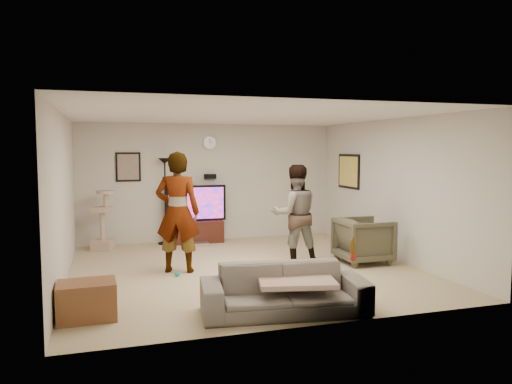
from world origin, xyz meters
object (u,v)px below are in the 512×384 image
object	(u,v)px
tv	(196,203)
floor_lamp	(165,201)
person_right	(295,214)
side_table	(87,300)
tv_stand	(196,232)
person_left	(178,212)
armchair	(364,240)
beer_bottle	(353,251)
sofa	(284,290)
cat_tree	(102,220)

from	to	relation	value
tv	floor_lamp	size ratio (longest dim) A/B	0.71
person_right	side_table	world-z (taller)	person_right
tv_stand	person_left	world-z (taller)	person_left
tv	person_left	size ratio (longest dim) A/B	0.65
person_left	armchair	bearing A→B (deg)	-166.31
person_left	beer_bottle	bearing A→B (deg)	146.86
beer_bottle	armchair	size ratio (longest dim) A/B	0.29
beer_bottle	side_table	distance (m)	3.24
person_left	person_right	world-z (taller)	person_left
tv	person_right	bearing A→B (deg)	-61.59
sofa	side_table	xyz separation A→B (m)	(-2.25, 0.49, -0.07)
tv	sofa	xyz separation A→B (m)	(0.20, -4.76, -0.54)
floor_lamp	side_table	distance (m)	4.58
tv_stand	cat_tree	distance (m)	1.93
tv_stand	sofa	size ratio (longest dim) A/B	0.56
beer_bottle	side_table	world-z (taller)	beer_bottle
person_right	beer_bottle	bearing A→B (deg)	91.82
person_left	person_right	size ratio (longest dim) A/B	1.13
tv_stand	cat_tree	world-z (taller)	cat_tree
cat_tree	side_table	xyz separation A→B (m)	(-0.17, -4.06, -0.37)
tv	floor_lamp	world-z (taller)	floor_lamp
person_left	person_right	bearing A→B (deg)	-160.54
floor_lamp	person_right	size ratio (longest dim) A/B	1.04
tv_stand	person_left	size ratio (longest dim) A/B	0.57
cat_tree	person_left	xyz separation A→B (m)	(1.16, -2.17, 0.38)
tv_stand	side_table	distance (m)	4.74
person_right	side_table	bearing A→B (deg)	35.63
armchair	sofa	bearing A→B (deg)	133.35
floor_lamp	beer_bottle	bearing A→B (deg)	-70.00
person_right	beer_bottle	xyz separation A→B (m)	(-0.17, -2.39, -0.15)
floor_lamp	cat_tree	xyz separation A→B (m)	(-1.25, -0.24, -0.30)
floor_lamp	side_table	xyz separation A→B (m)	(-1.42, -4.30, -0.67)
sofa	armchair	size ratio (longest dim) A/B	2.31
person_right	beer_bottle	world-z (taller)	person_right
tv	floor_lamp	bearing A→B (deg)	177.31
tv	cat_tree	distance (m)	1.92
beer_bottle	armchair	distance (m)	2.48
cat_tree	person_right	bearing A→B (deg)	-34.30
side_table	tv_stand	bearing A→B (deg)	64.35
tv_stand	person_left	bearing A→B (deg)	-106.90
floor_lamp	armchair	size ratio (longest dim) A/B	2.07
tv	floor_lamp	distance (m)	0.64
tv_stand	armchair	bearing A→B (deg)	-47.81
person_left	cat_tree	bearing A→B (deg)	-42.67
beer_bottle	side_table	bearing A→B (deg)	171.24
cat_tree	person_right	size ratio (longest dim) A/B	0.69
cat_tree	person_right	world-z (taller)	person_right
sofa	armchair	xyz separation A→B (m)	(2.24, 2.07, 0.10)
cat_tree	floor_lamp	bearing A→B (deg)	10.91
tv_stand	floor_lamp	size ratio (longest dim) A/B	0.62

